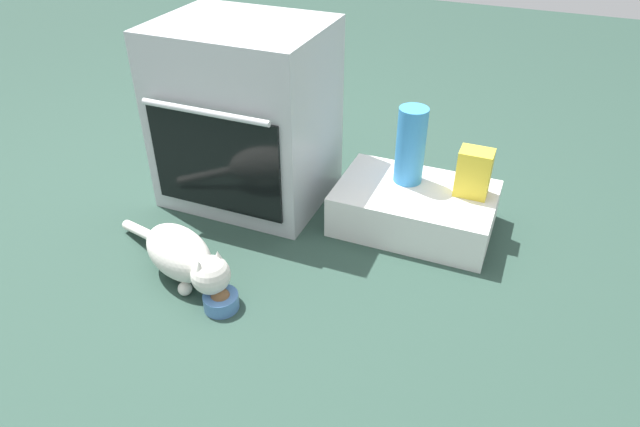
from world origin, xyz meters
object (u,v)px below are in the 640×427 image
food_bowl (221,300)px  snack_bag (474,173)px  pantry_cabinet (414,208)px  water_bottle (411,146)px  cat (184,256)px  oven (246,115)px

food_bowl → snack_bag: size_ratio=0.64×
pantry_cabinet → water_bottle: bearing=132.0°
cat → water_bottle: 0.92m
food_bowl → water_bottle: (0.41, 0.74, 0.29)m
oven → snack_bag: oven is taller
food_bowl → water_bottle: bearing=61.3°
water_bottle → snack_bag: bearing=-1.5°
snack_bag → pantry_cabinet: bearing=-165.5°
oven → water_bottle: bearing=6.3°
oven → cat: bearing=-83.8°
oven → water_bottle: size_ratio=2.40×
pantry_cabinet → water_bottle: (-0.05, 0.06, 0.23)m
oven → cat: oven is taller
oven → snack_bag: 0.91m
oven → pantry_cabinet: (0.70, 0.02, -0.28)m
pantry_cabinet → food_bowl: pantry_cabinet is taller
oven → cat: size_ratio=1.20×
oven → snack_bag: size_ratio=4.00×
pantry_cabinet → food_bowl: size_ratio=5.13×
oven → food_bowl: size_ratio=6.21×
pantry_cabinet → oven: bearing=-178.7°
food_bowl → water_bottle: water_bottle is taller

